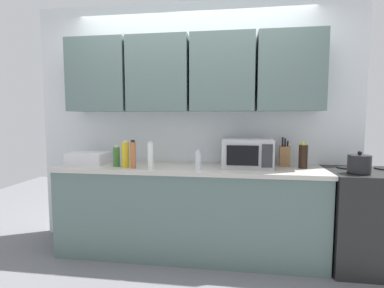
% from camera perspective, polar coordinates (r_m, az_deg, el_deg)
% --- Properties ---
extents(wall_back_with_cabinets, '(3.49, 0.38, 2.60)m').
position_cam_1_polar(wall_back_with_cabinets, '(3.15, -0.07, 8.66)').
color(wall_back_with_cabinets, white).
rests_on(wall_back_with_cabinets, ground_plane).
extents(counter_run, '(2.62, 0.63, 0.90)m').
position_cam_1_polar(counter_run, '(3.06, -0.71, -12.64)').
color(counter_run, slate).
rests_on(counter_run, ground_plane).
extents(stove_range, '(0.76, 0.64, 0.91)m').
position_cam_1_polar(stove_range, '(3.26, 31.04, -12.32)').
color(stove_range, black).
rests_on(stove_range, ground_plane).
extents(kettle, '(0.19, 0.19, 0.19)m').
position_cam_1_polar(kettle, '(2.95, 29.54, -3.31)').
color(kettle, black).
rests_on(kettle, stove_range).
extents(microwave, '(0.48, 0.37, 0.28)m').
position_cam_1_polar(microwave, '(2.93, 10.56, -1.75)').
color(microwave, '#B7B7BC').
rests_on(microwave, counter_run).
extents(dish_rack, '(0.38, 0.30, 0.12)m').
position_cam_1_polar(dish_rack, '(3.28, -19.30, -2.61)').
color(dish_rack, silver).
rests_on(dish_rack, counter_run).
extents(knife_block, '(0.11, 0.13, 0.29)m').
position_cam_1_polar(knife_block, '(3.10, 17.42, -2.18)').
color(knife_block, brown).
rests_on(knife_block, counter_run).
extents(bottle_spice_jar, '(0.05, 0.05, 0.27)m').
position_cam_1_polar(bottle_spice_jar, '(2.88, -11.29, -2.03)').
color(bottle_spice_jar, '#BC6638').
rests_on(bottle_spice_jar, counter_run).
extents(bottle_green_oil, '(0.06, 0.06, 0.21)m').
position_cam_1_polar(bottle_green_oil, '(3.03, -14.35, -2.36)').
color(bottle_green_oil, '#386B2D').
rests_on(bottle_green_oil, counter_run).
extents(bottle_white_jar, '(0.05, 0.05, 0.26)m').
position_cam_1_polar(bottle_white_jar, '(2.81, -8.02, -2.26)').
color(bottle_white_jar, white).
rests_on(bottle_white_jar, counter_run).
extents(bottle_soy_dark, '(0.08, 0.08, 0.25)m').
position_cam_1_polar(bottle_soy_dark, '(3.03, 20.64, -2.21)').
color(bottle_soy_dark, black).
rests_on(bottle_soy_dark, counter_run).
extents(bottle_yellow_mustard, '(0.07, 0.07, 0.26)m').
position_cam_1_polar(bottle_yellow_mustard, '(2.97, -12.71, -1.98)').
color(bottle_yellow_mustard, gold).
rests_on(bottle_yellow_mustard, counter_run).
extents(bottle_clear_tall, '(0.06, 0.06, 0.18)m').
position_cam_1_polar(bottle_clear_tall, '(2.78, 1.18, -3.18)').
color(bottle_clear_tall, silver).
rests_on(bottle_clear_tall, counter_run).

